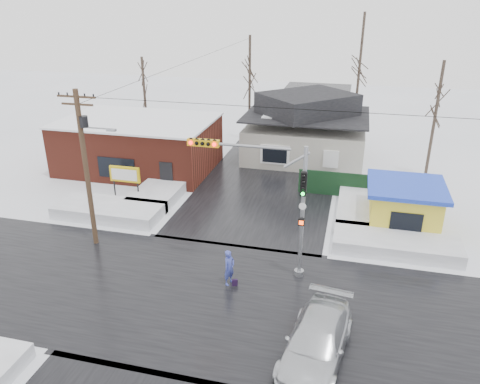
% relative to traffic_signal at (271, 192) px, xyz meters
% --- Properties ---
extents(ground, '(120.00, 120.00, 0.00)m').
position_rel_traffic_signal_xyz_m(ground, '(-2.43, -2.97, -4.54)').
color(ground, white).
rests_on(ground, ground).
extents(road_ns, '(10.00, 120.00, 0.02)m').
position_rel_traffic_signal_xyz_m(road_ns, '(-2.43, -2.97, -4.53)').
color(road_ns, black).
rests_on(road_ns, ground).
extents(road_ew, '(120.00, 10.00, 0.02)m').
position_rel_traffic_signal_xyz_m(road_ew, '(-2.43, -2.97, -4.53)').
color(road_ew, black).
rests_on(road_ew, ground).
extents(snowbank_nw, '(7.00, 3.00, 0.80)m').
position_rel_traffic_signal_xyz_m(snowbank_nw, '(-11.43, 4.03, -4.14)').
color(snowbank_nw, white).
rests_on(snowbank_nw, ground).
extents(snowbank_ne, '(7.00, 3.00, 0.80)m').
position_rel_traffic_signal_xyz_m(snowbank_ne, '(6.57, 4.03, -4.14)').
color(snowbank_ne, white).
rests_on(snowbank_ne, ground).
extents(snowbank_nside_w, '(3.00, 8.00, 0.80)m').
position_rel_traffic_signal_xyz_m(snowbank_nside_w, '(-9.43, 9.03, -4.14)').
color(snowbank_nside_w, white).
rests_on(snowbank_nside_w, ground).
extents(snowbank_nside_e, '(3.00, 8.00, 0.80)m').
position_rel_traffic_signal_xyz_m(snowbank_nside_e, '(4.57, 9.03, -4.14)').
color(snowbank_nside_e, white).
rests_on(snowbank_nside_e, ground).
extents(traffic_signal, '(6.05, 0.68, 7.00)m').
position_rel_traffic_signal_xyz_m(traffic_signal, '(0.00, 0.00, 0.00)').
color(traffic_signal, gray).
rests_on(traffic_signal, ground).
extents(utility_pole, '(3.15, 0.44, 9.00)m').
position_rel_traffic_signal_xyz_m(utility_pole, '(-10.36, 0.53, 0.57)').
color(utility_pole, '#382619').
rests_on(utility_pole, ground).
extents(brick_building, '(12.20, 8.20, 4.12)m').
position_rel_traffic_signal_xyz_m(brick_building, '(-13.43, 13.03, -2.46)').
color(brick_building, maroon).
rests_on(brick_building, ground).
extents(marquee_sign, '(2.20, 0.21, 2.55)m').
position_rel_traffic_signal_xyz_m(marquee_sign, '(-11.43, 6.53, -2.62)').
color(marquee_sign, black).
rests_on(marquee_sign, ground).
extents(house, '(10.40, 8.40, 5.76)m').
position_rel_traffic_signal_xyz_m(house, '(-0.43, 19.03, -1.92)').
color(house, '#B9B4A7').
rests_on(house, ground).
extents(kiosk, '(4.60, 4.60, 2.88)m').
position_rel_traffic_signal_xyz_m(kiosk, '(7.07, 7.03, -3.08)').
color(kiosk, yellow).
rests_on(kiosk, ground).
extents(fence, '(8.00, 0.12, 1.80)m').
position_rel_traffic_signal_xyz_m(fence, '(4.07, 11.03, -3.64)').
color(fence, black).
rests_on(fence, ground).
extents(tree_far_left, '(3.00, 3.00, 10.00)m').
position_rel_traffic_signal_xyz_m(tree_far_left, '(-6.43, 23.03, 3.41)').
color(tree_far_left, '#332821').
rests_on(tree_far_left, ground).
extents(tree_far_mid, '(3.00, 3.00, 12.00)m').
position_rel_traffic_signal_xyz_m(tree_far_mid, '(3.57, 25.03, 5.00)').
color(tree_far_mid, '#332821').
rests_on(tree_far_mid, ground).
extents(tree_far_right, '(3.00, 3.00, 9.00)m').
position_rel_traffic_signal_xyz_m(tree_far_right, '(9.57, 17.03, 2.62)').
color(tree_far_right, '#332821').
rests_on(tree_far_right, ground).
extents(tree_far_west, '(3.00, 3.00, 8.00)m').
position_rel_traffic_signal_xyz_m(tree_far_west, '(-16.43, 21.03, 1.82)').
color(tree_far_west, '#332821').
rests_on(tree_far_west, ground).
extents(pedestrian, '(0.69, 0.81, 1.88)m').
position_rel_traffic_signal_xyz_m(pedestrian, '(-1.73, -1.60, -3.60)').
color(pedestrian, '#3B46A6').
rests_on(pedestrian, ground).
extents(car, '(3.00, 5.84, 1.62)m').
position_rel_traffic_signal_xyz_m(car, '(3.00, -5.78, -3.73)').
color(car, silver).
rests_on(car, ground).
extents(shopping_bag, '(0.30, 0.23, 0.35)m').
position_rel_traffic_signal_xyz_m(shopping_bag, '(-1.42, -1.72, -4.36)').
color(shopping_bag, black).
rests_on(shopping_bag, ground).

